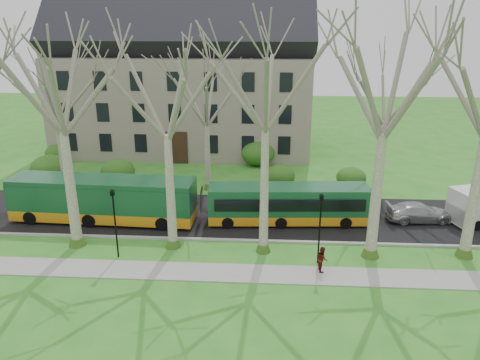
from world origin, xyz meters
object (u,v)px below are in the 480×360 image
bus_follow (288,204)px  bus_lead (103,199)px  sedan (419,212)px  pedestrian_b (322,259)px

bus_follow → bus_lead: bearing=178.5°
bus_follow → sedan: bus_follow is taller
bus_lead → pedestrian_b: (14.66, -6.08, -0.87)m
bus_follow → sedan: bearing=1.2°
bus_lead → pedestrian_b: 15.89m
bus_lead → bus_follow: (12.95, 0.46, -0.23)m
bus_lead → pedestrian_b: bearing=-20.1°
sedan → pedestrian_b: bearing=128.8°
bus_lead → pedestrian_b: size_ratio=8.70×
bus_lead → sedan: bearing=5.6°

